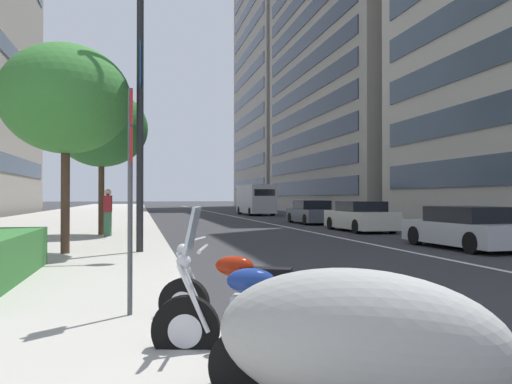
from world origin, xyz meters
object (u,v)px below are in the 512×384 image
Objects in this scene: car_far_down_avenue at (360,217)px; street_tree_mid_sidewalk at (66,99)px; motorcycle_under_tarp at (352,342)px; street_lamp_with_banners at (155,59)px; street_tree_near_plaza_corner at (102,128)px; motorcycle_second_in_row at (264,317)px; car_lead_in_lane at (467,228)px; delivery_van_ahead at (256,199)px; pedestrian_on_plaza at (108,212)px; parking_sign_by_curb at (131,173)px; car_approaching_light at (312,213)px; motorcycle_nearest_camera at (246,297)px.

car_far_down_avenue is 0.85× the size of street_tree_mid_sidewalk.
street_lamp_with_banners is at bearing -47.29° from motorcycle_under_tarp.
motorcycle_under_tarp is 17.61m from street_tree_near_plaza_corner.
motorcycle_second_in_row is 0.39× the size of street_tree_near_plaza_corner.
motorcycle_second_in_row reaches higher than car_lead_in_lane.
pedestrian_on_plaza is (-24.59, 11.12, -0.39)m from delivery_van_ahead.
street_tree_mid_sidewalk is (0.02, 2.22, -1.16)m from street_lamp_with_banners.
car_lead_in_lane is 0.82× the size of street_tree_mid_sidewalk.
parking_sign_by_curb is at bearing 176.09° from street_lamp_with_banners.
street_lamp_with_banners is at bearing 130.58° from car_far_down_avenue.
pedestrian_on_plaza is at bearing -67.32° from motorcycle_second_in_row.
street_tree_near_plaza_corner is (15.56, 2.54, 3.74)m from motorcycle_second_in_row.
car_approaching_light is 0.53× the size of street_lamp_with_banners.
street_lamp_with_banners is (-0.12, 9.34, 4.59)m from car_lead_in_lane.
car_far_down_avenue is at bearing 178.07° from delivery_van_ahead.
street_tree_near_plaza_corner is at bearing 152.69° from delivery_van_ahead.
motorcycle_second_in_row is (1.45, 0.25, -0.15)m from motorcycle_under_tarp.
pedestrian_on_plaza is at bearing 4.40° from parking_sign_by_curb.
motorcycle_nearest_camera is 0.45× the size of car_far_down_avenue.
motorcycle_nearest_camera is at bearing 165.28° from delivery_van_ahead.
street_tree_near_plaza_corner is at bearing 15.33° from street_lamp_with_banners.
delivery_van_ahead is at bearing -21.28° from street_tree_mid_sidewalk.
motorcycle_nearest_camera is 18.40m from car_far_down_avenue.
parking_sign_by_curb reaches higher than car_approaching_light.
pedestrian_on_plaza is (5.81, 1.51, -4.19)m from street_lamp_with_banners.
motorcycle_second_in_row is 0.50× the size of car_lead_in_lane.
street_tree_mid_sidewalk is at bearing -91.59° from pedestrian_on_plaza.
street_tree_near_plaza_corner is 3.20× the size of pedestrian_on_plaza.
delivery_van_ahead is 0.73× the size of street_lamp_with_banners.
motorcycle_under_tarp is at bearing 161.60° from car_approaching_light.
motorcycle_under_tarp is 20.65m from car_far_down_avenue.
parking_sign_by_curb is 0.50× the size of street_tree_near_plaza_corner.
motorcycle_nearest_camera is at bearing -74.95° from pedestrian_on_plaza.
delivery_van_ahead is 26.99m from pedestrian_on_plaza.
delivery_van_ahead is at bearing -88.64° from motorcycle_second_in_row.
motorcycle_nearest_camera is 24.75m from car_approaching_light.
car_far_down_avenue reaches higher than motorcycle_under_tarp.
motorcycle_nearest_camera is 0.38× the size of street_tree_mid_sidewalk.
street_tree_mid_sidewalk is at bearing -57.83° from motorcycle_second_in_row.
delivery_van_ahead is at bearing -25.53° from street_tree_near_plaza_corner.
car_far_down_avenue is (8.19, -0.21, 0.03)m from car_lead_in_lane.
street_tree_near_plaza_corner is at bearing 127.58° from car_approaching_light.
car_lead_in_lane is 13.33m from street_tree_near_plaza_corner.
delivery_van_ahead is at bearing -17.54° from street_lamp_with_banners.
car_lead_in_lane is (7.99, -8.53, 0.21)m from motorcycle_nearest_camera.
street_lamp_with_banners is at bearing 88.70° from car_lead_in_lane.
street_lamp_with_banners is 1.59× the size of street_tree_mid_sidewalk.
street_tree_mid_sidewalk reaches higher than car_lead_in_lane.
motorcycle_second_in_row is at bearing -42.90° from motorcycle_under_tarp.
motorcycle_nearest_camera is at bearing 159.29° from car_approaching_light.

